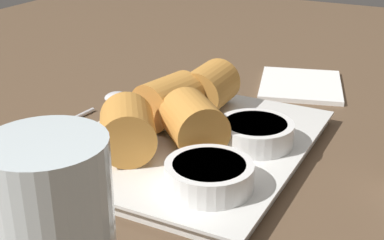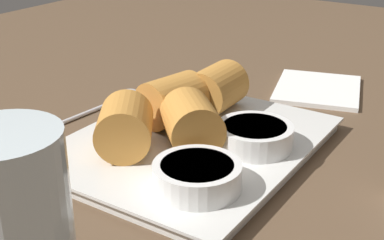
% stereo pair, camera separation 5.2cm
% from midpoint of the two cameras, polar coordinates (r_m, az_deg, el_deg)
% --- Properties ---
extents(table_surface, '(1.80, 1.40, 0.02)m').
position_cam_midpoint_polar(table_surface, '(0.55, -1.21, -5.41)').
color(table_surface, brown).
rests_on(table_surface, ground).
extents(serving_plate, '(0.28, 0.23, 0.01)m').
position_cam_midpoint_polar(serving_plate, '(0.56, 2.69, -2.77)').
color(serving_plate, silver).
rests_on(serving_plate, table_surface).
extents(roll_front_left, '(0.08, 0.07, 0.05)m').
position_cam_midpoint_polar(roll_front_left, '(0.58, 0.75, 2.18)').
color(roll_front_left, '#C68438').
rests_on(roll_front_left, serving_plate).
extents(roll_front_right, '(0.08, 0.08, 0.05)m').
position_cam_midpoint_polar(roll_front_right, '(0.53, 2.69, -0.18)').
color(roll_front_right, '#C68438').
rests_on(roll_front_right, serving_plate).
extents(roll_back_left, '(0.08, 0.08, 0.05)m').
position_cam_midpoint_polar(roll_back_left, '(0.52, -4.32, -0.55)').
color(roll_back_left, '#C68438').
rests_on(roll_back_left, serving_plate).
extents(roll_back_right, '(0.07, 0.05, 0.05)m').
position_cam_midpoint_polar(roll_back_right, '(0.62, 5.33, 3.41)').
color(roll_back_right, '#C68438').
rests_on(roll_back_right, serving_plate).
extents(dipping_bowl_near, '(0.08, 0.08, 0.02)m').
position_cam_midpoint_polar(dipping_bowl_near, '(0.54, 9.46, -1.66)').
color(dipping_bowl_near, white).
rests_on(dipping_bowl_near, serving_plate).
extents(dipping_bowl_far, '(0.08, 0.08, 0.02)m').
position_cam_midpoint_polar(dipping_bowl_far, '(0.46, 3.82, -5.97)').
color(dipping_bowl_far, white).
rests_on(dipping_bowl_far, serving_plate).
extents(spoon, '(0.15, 0.03, 0.01)m').
position_cam_midpoint_polar(spoon, '(0.69, -5.82, 2.22)').
color(spoon, silver).
rests_on(spoon, table_surface).
extents(napkin, '(0.15, 0.14, 0.01)m').
position_cam_midpoint_polar(napkin, '(0.75, 15.21, 3.17)').
color(napkin, white).
rests_on(napkin, table_surface).
extents(drinking_glass, '(0.07, 0.07, 0.13)m').
position_cam_midpoint_polar(drinking_glass, '(0.33, -13.87, -12.19)').
color(drinking_glass, silver).
rests_on(drinking_glass, table_surface).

